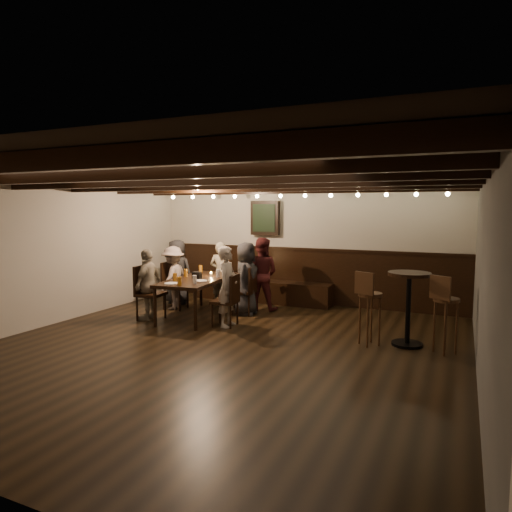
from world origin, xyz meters
The scene contains 27 objects.
room centered at (-0.29, 2.21, 1.07)m, with size 7.00×7.00×7.00m.
dining_table centered at (-1.28, 1.50, 0.65)m, with size 1.04×1.95×0.70m.
chair_left_near centered at (-2.05, 1.87, 0.28)m, with size 0.46×0.46×0.92m.
chair_left_far centered at (-1.95, 0.97, 0.29)m, with size 0.48×0.48×0.95m.
chair_right_near centered at (-0.62, 2.02, 0.27)m, with size 0.45×0.45×0.89m.
chair_right_far centered at (-0.52, 1.13, 0.27)m, with size 0.44×0.44×0.87m.
person_bench_left centered at (-2.28, 2.29, 0.66)m, with size 0.64×0.42×1.32m, color #232325.
person_bench_centre centered at (-1.40, 2.54, 0.64)m, with size 0.47×0.31×1.29m, color gray.
person_bench_right centered at (-0.49, 2.49, 0.70)m, with size 0.68×0.53×1.40m, color #501B1C.
person_left_near centered at (-2.08, 1.86, 0.61)m, with size 0.79×0.45×1.22m, color gray.
person_left_far centered at (-1.98, 0.97, 0.62)m, with size 0.73×0.30×1.25m, color gray.
person_right_near centered at (-0.59, 2.02, 0.67)m, with size 0.65×0.43×1.34m, color #272729.
person_right_far centered at (-0.49, 1.13, 0.67)m, with size 0.49×0.32×1.33m, color #A99D8F.
pint_a centered at (-1.64, 2.16, 0.77)m, with size 0.07×0.07×0.14m, color #BF7219.
pint_b centered at (-1.11, 2.17, 0.77)m, with size 0.07×0.07×0.14m, color #BF7219.
pint_c centered at (-1.59, 1.56, 0.77)m, with size 0.07×0.07×0.14m, color #BF7219.
pint_d centered at (-1.01, 1.73, 0.77)m, with size 0.07×0.07×0.14m, color silver.
pint_e centered at (-1.45, 1.03, 0.77)m, with size 0.07×0.07×0.14m, color #BF7219.
pint_f centered at (-1.03, 0.97, 0.77)m, with size 0.07×0.07×0.14m, color silver.
pint_g centered at (-1.15, 0.71, 0.77)m, with size 0.07×0.07×0.14m, color #BF7219.
plate_near centered at (-1.36, 0.78, 0.71)m, with size 0.24×0.24×0.01m, color white.
plate_far centered at (-1.07, 1.22, 0.71)m, with size 0.24×0.24×0.01m, color white.
condiment_caddy centered at (-1.28, 1.45, 0.76)m, with size 0.15×0.10×0.12m, color black.
candle centered at (-1.20, 1.81, 0.73)m, with size 0.05×0.05×0.05m, color beige.
high_top_table centered at (2.35, 1.25, 0.69)m, with size 0.59×0.59×1.06m.
bar_stool_left centered at (1.85, 1.04, 0.40)m, with size 0.37×0.39×1.07m.
bar_stool_right centered at (2.85, 1.09, 0.40)m, with size 0.38×0.39×1.07m.
Camera 1 is at (3.02, -5.43, 1.95)m, focal length 32.00 mm.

